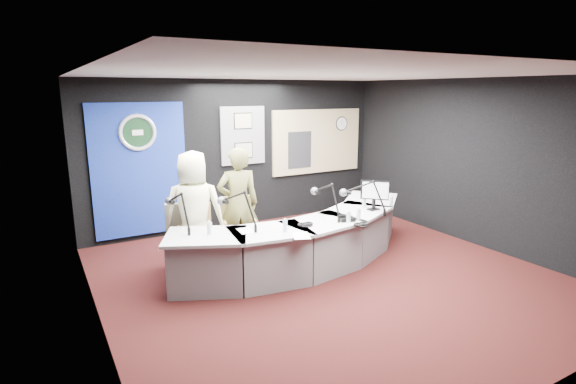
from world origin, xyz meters
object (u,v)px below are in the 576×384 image
broadcast_desk (305,241)px  armchair_right (239,231)px  person_man (194,212)px  armchair_left (195,242)px  person_woman (238,204)px

broadcast_desk → armchair_right: 1.06m
person_man → armchair_left: bearing=-0.0°
broadcast_desk → armchair_left: 1.62m
broadcast_desk → armchair_left: size_ratio=5.26×
broadcast_desk → armchair_left: (-1.49, 0.64, 0.05)m
armchair_left → person_woman: 0.87m
person_man → person_woman: person_man is taller
person_woman → armchair_left: bearing=21.5°
armchair_left → person_man: 0.46m
armchair_right → person_woman: bearing=0.0°
armchair_left → armchair_right: size_ratio=0.94×
broadcast_desk → person_woman: person_woman is taller
broadcast_desk → armchair_right: size_ratio=4.96×
person_man → broadcast_desk: bearing=178.0°
armchair_right → person_man: 0.86m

